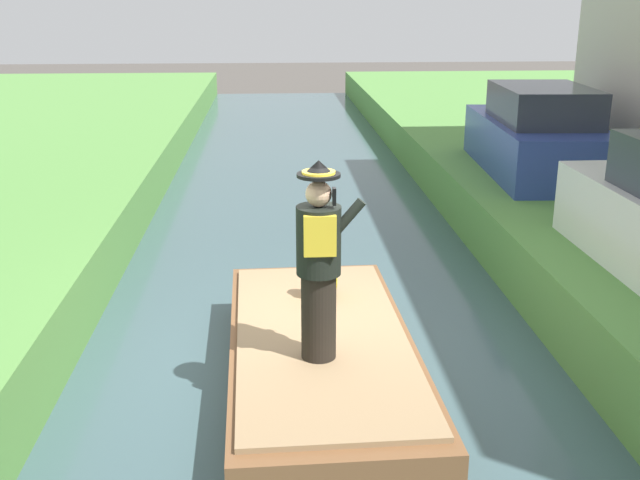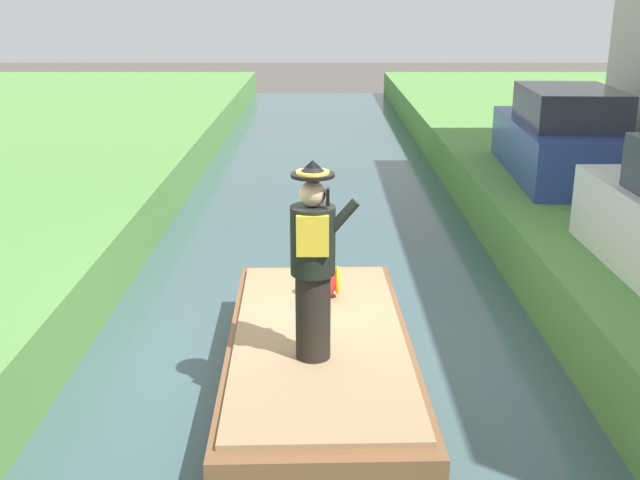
{
  "view_description": "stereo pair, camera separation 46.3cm",
  "coord_description": "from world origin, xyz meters",
  "px_view_note": "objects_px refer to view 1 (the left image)",
  "views": [
    {
      "loc": [
        -0.46,
        -7.33,
        3.9
      ],
      "look_at": [
        0.0,
        -0.24,
        1.61
      ],
      "focal_mm": 42.69,
      "sensor_mm": 36.0,
      "label": 1
    },
    {
      "loc": [
        0.01,
        -7.34,
        3.9
      ],
      "look_at": [
        0.0,
        -0.24,
        1.61
      ],
      "focal_mm": 42.69,
      "sensor_mm": 36.0,
      "label": 2
    }
  ],
  "objects_px": {
    "boat": "(321,362)",
    "parrot_plush": "(321,277)",
    "parked_car_blue": "(537,136)",
    "person_pirate": "(319,262)"
  },
  "relations": [
    {
      "from": "boat",
      "to": "parrot_plush",
      "type": "xyz_separation_m",
      "value": [
        0.06,
        0.96,
        0.55
      ]
    },
    {
      "from": "parrot_plush",
      "to": "boat",
      "type": "bearing_deg",
      "value": -93.63
    },
    {
      "from": "boat",
      "to": "parrot_plush",
      "type": "bearing_deg",
      "value": 86.37
    },
    {
      "from": "parrot_plush",
      "to": "parked_car_blue",
      "type": "height_order",
      "value": "parked_car_blue"
    },
    {
      "from": "boat",
      "to": "parked_car_blue",
      "type": "relative_size",
      "value": 1.04
    },
    {
      "from": "parrot_plush",
      "to": "parked_car_blue",
      "type": "bearing_deg",
      "value": 50.64
    },
    {
      "from": "boat",
      "to": "person_pirate",
      "type": "bearing_deg",
      "value": -96.14
    },
    {
      "from": "boat",
      "to": "parrot_plush",
      "type": "relative_size",
      "value": 7.45
    },
    {
      "from": "person_pirate",
      "to": "parked_car_blue",
      "type": "bearing_deg",
      "value": 46.48
    },
    {
      "from": "person_pirate",
      "to": "parrot_plush",
      "type": "height_order",
      "value": "person_pirate"
    }
  ]
}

